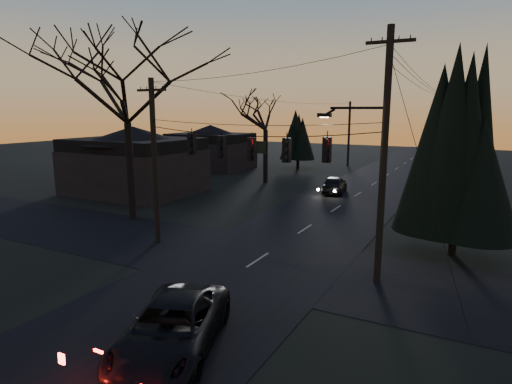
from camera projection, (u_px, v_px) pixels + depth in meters
The scene contains 16 objects.
ground_plane at pixel (83, 375), 11.33m from camera, with size 160.00×160.00×0.00m, color black.
main_road at pixel (327, 215), 28.70m from camera, with size 8.00×120.00×0.02m, color black.
cross_road at pixel (258, 260), 20.01m from camera, with size 60.00×7.00×0.02m, color black.
utility_pole_right at pixel (377, 282), 17.49m from camera, with size 5.00×0.30×10.00m, color black, non-canonical shape.
utility_pole_left at pixel (158, 242), 22.77m from camera, with size 1.80×0.30×8.50m, color black, non-canonical shape.
utility_pole_far_r at pixel (440, 182), 41.80m from camera, with size 1.80×0.30×8.50m, color black, non-canonical shape.
utility_pole_far_l at pixel (348, 166), 54.03m from camera, with size 0.30×0.30×8.00m, color black, non-canonical shape.
span_signal_assembly at pixel (253, 148), 19.14m from camera, with size 11.50×0.44×1.57m.
bare_tree_left at pixel (125, 82), 26.05m from camera, with size 9.63×9.63×12.27m.
evergreen_right at pixel (461, 153), 19.91m from camera, with size 4.19×4.19×8.69m.
bare_tree_dist at pixel (266, 108), 40.19m from camera, with size 6.10×6.10×10.14m.
evergreen_dist at pixel (298, 137), 50.86m from camera, with size 3.57×3.57×6.31m.
house_left_near at pixel (134, 160), 35.97m from camera, with size 10.00×8.00×5.60m.
house_left_far at pixel (211, 147), 51.28m from camera, with size 9.00×7.00×5.20m.
suv_near at pixel (172, 328), 12.31m from camera, with size 2.47×5.35×1.49m, color black.
sedan_oncoming_a at pixel (335, 185), 36.14m from camera, with size 1.73×4.30×1.46m, color black.
Camera 1 is at (8.83, -6.89, 6.91)m, focal length 30.00 mm.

